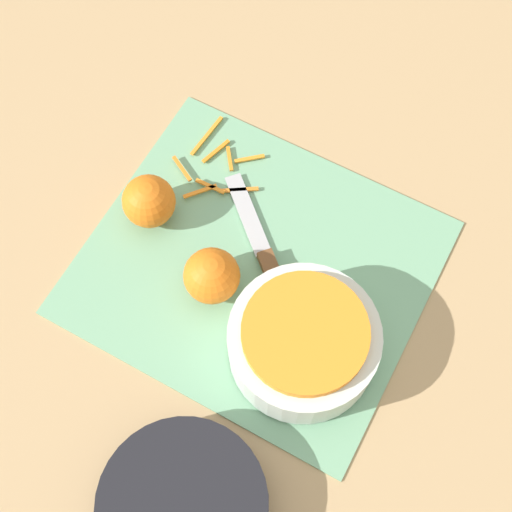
{
  "coord_description": "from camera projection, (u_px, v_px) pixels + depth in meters",
  "views": [
    {
      "loc": [
        -0.17,
        0.31,
        0.84
      ],
      "look_at": [
        0.0,
        0.0,
        0.04
      ],
      "focal_mm": 50.0,
      "sensor_mm": 36.0,
      "label": 1
    }
  ],
  "objects": [
    {
      "name": "bowl_dark",
      "position": [
        184.0,
        506.0,
        0.77
      ],
      "size": [
        0.18,
        0.18,
        0.05
      ],
      "color": "black",
      "rests_on": "ground_plane"
    },
    {
      "name": "peel_pile",
      "position": [
        216.0,
        165.0,
        0.96
      ],
      "size": [
        0.13,
        0.14,
        0.01
      ],
      "color": "orange",
      "rests_on": "cutting_board"
    },
    {
      "name": "bowl_speckled",
      "position": [
        303.0,
        342.0,
        0.83
      ],
      "size": [
        0.18,
        0.18,
        0.08
      ],
      "color": "silver",
      "rests_on": "cutting_board"
    },
    {
      "name": "knife",
      "position": [
        271.0,
        271.0,
        0.9
      ],
      "size": [
        0.18,
        0.16,
        0.02
      ],
      "rotation": [
        0.0,
        0.0,
        -0.72
      ],
      "color": "brown",
      "rests_on": "cutting_board"
    },
    {
      "name": "orange_left",
      "position": [
        148.0,
        202.0,
        0.9
      ],
      "size": [
        0.07,
        0.07,
        0.07
      ],
      "color": "orange",
      "rests_on": "cutting_board"
    },
    {
      "name": "ground_plane",
      "position": [
        256.0,
        267.0,
        0.91
      ],
      "size": [
        4.0,
        4.0,
        0.0
      ],
      "primitive_type": "plane",
      "color": "tan"
    },
    {
      "name": "cutting_board",
      "position": [
        256.0,
        266.0,
        0.91
      ],
      "size": [
        0.42,
        0.37,
        0.01
      ],
      "color": "#75AD84",
      "rests_on": "ground_plane"
    },
    {
      "name": "orange_right",
      "position": [
        212.0,
        276.0,
        0.86
      ],
      "size": [
        0.07,
        0.07,
        0.07
      ],
      "color": "orange",
      "rests_on": "cutting_board"
    }
  ]
}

